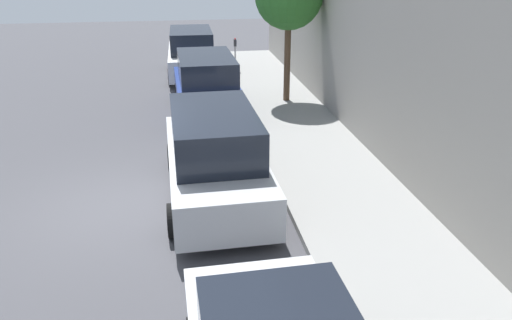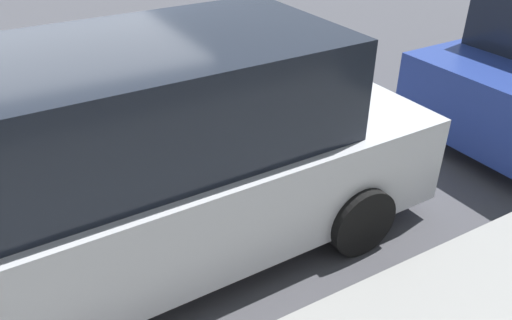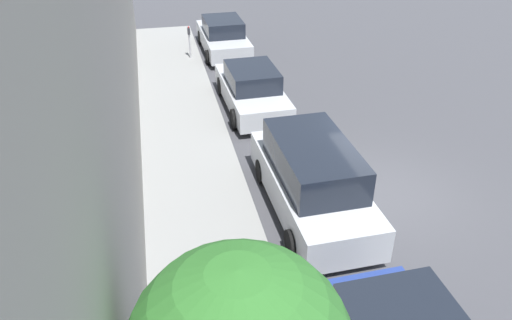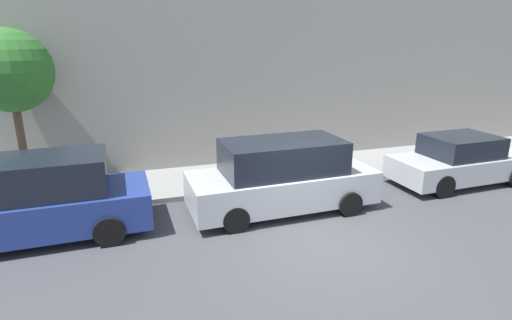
% 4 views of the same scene
% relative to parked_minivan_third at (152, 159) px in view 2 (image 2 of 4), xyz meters
% --- Properties ---
extents(ground_plane, '(60.00, 60.00, 0.00)m').
position_rel_parked_minivan_third_xyz_m(ground_plane, '(-2.13, -0.19, -0.92)').
color(ground_plane, '#424247').
extents(parked_minivan_third, '(2.02, 4.94, 1.90)m').
position_rel_parked_minivan_third_xyz_m(parked_minivan_third, '(0.00, 0.00, 0.00)').
color(parked_minivan_third, '#B7BABF').
rests_on(parked_minivan_third, ground_plane).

